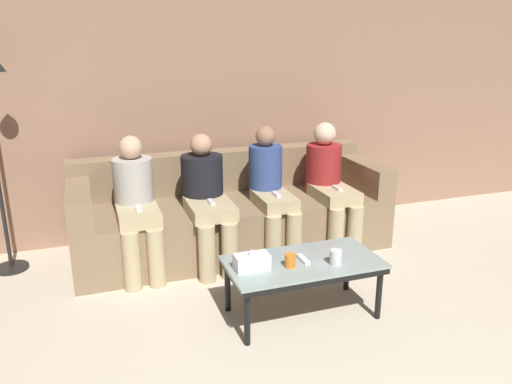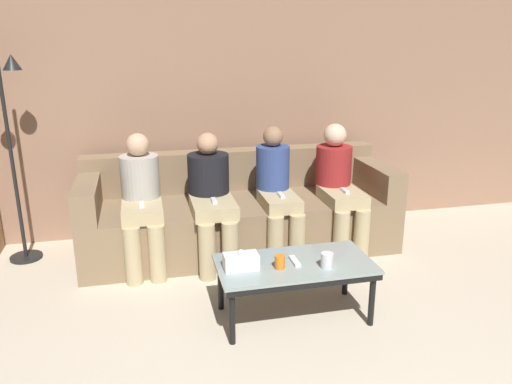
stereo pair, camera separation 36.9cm
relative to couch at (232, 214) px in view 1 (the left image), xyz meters
The scene contains 11 objects.
wall_back 1.13m from the couch, 90.00° to the left, with size 12.00×0.06×2.60m.
couch is the anchor object (origin of this frame).
coffee_table 1.26m from the couch, 84.62° to the right, with size 1.02×0.52×0.40m.
cup_near_left 1.41m from the couch, 77.88° to the right, with size 0.08×0.08×0.10m.
cup_near_right 1.32m from the couch, 90.04° to the right, with size 0.07×0.07×0.09m.
tissue_box 1.29m from the couch, 100.82° to the right, with size 0.22×0.12×0.13m.
game_remote 1.26m from the couch, 84.62° to the right, with size 0.04×0.15×0.02m.
seated_person_left_end 0.90m from the couch, 165.21° to the right, with size 0.31×0.64×1.08m.
seated_person_mid_left 0.45m from the couch, 140.53° to the right, with size 0.34×0.71×1.06m.
seated_person_mid_right 0.45m from the couch, 40.09° to the right, with size 0.31×0.64×1.09m.
seated_person_right_end 0.91m from the couch, 15.22° to the right, with size 0.31×0.67×1.09m.
Camera 1 is at (-1.16, -0.79, 1.80)m, focal length 35.00 mm.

